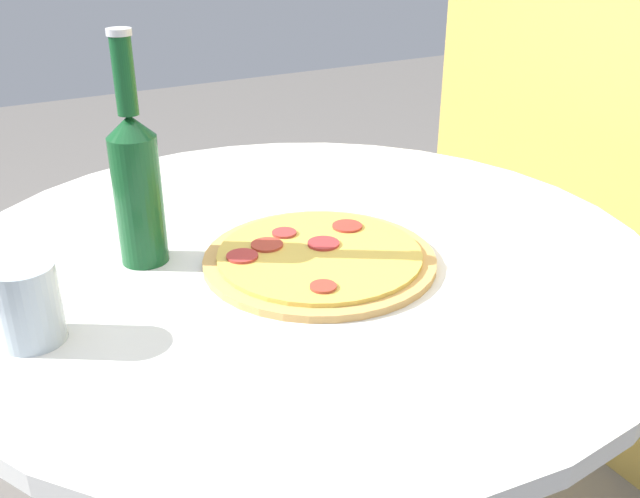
# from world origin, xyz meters

# --- Properties ---
(table) EXTENTS (0.97, 0.97, 0.71)m
(table) POSITION_xyz_m (0.00, 0.00, 0.53)
(table) COLOR silver
(table) RESTS_ON ground_plane
(pizza) EXTENTS (0.31, 0.31, 0.02)m
(pizza) POSITION_xyz_m (0.05, 0.00, 0.72)
(pizza) COLOR tan
(pizza) RESTS_ON table
(beer_bottle) EXTENTS (0.06, 0.06, 0.30)m
(beer_bottle) POSITION_xyz_m (-0.07, -0.20, 0.82)
(beer_bottle) COLOR #144C23
(beer_bottle) RESTS_ON table
(drinking_glass) EXTENTS (0.07, 0.07, 0.09)m
(drinking_glass) POSITION_xyz_m (0.06, -0.36, 0.75)
(drinking_glass) COLOR #ADBCC6
(drinking_glass) RESTS_ON table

